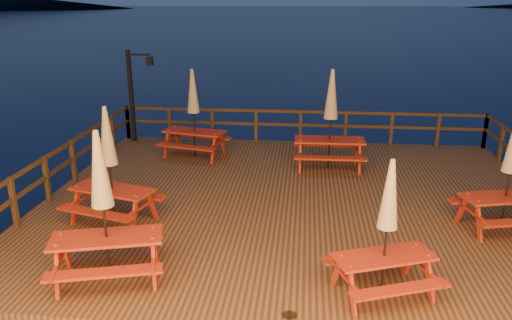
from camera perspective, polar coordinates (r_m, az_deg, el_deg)
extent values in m
plane|color=black|center=(12.20, 4.61, -6.19)|extent=(500.00, 500.00, 0.00)
cube|color=#422515|center=(12.11, 4.63, -5.33)|extent=(12.00, 10.00, 0.40)
cylinder|color=#332110|center=(17.55, -13.63, 0.04)|extent=(0.24, 0.24, 1.40)
cylinder|color=#332110|center=(16.59, 4.97, -0.57)|extent=(0.24, 0.24, 1.40)
cylinder|color=#332110|center=(17.46, 23.66, -1.12)|extent=(0.24, 0.24, 1.40)
cube|color=#332110|center=(16.35, 5.15, 5.53)|extent=(11.70, 0.06, 0.09)
cube|color=#332110|center=(16.46, 5.11, 4.02)|extent=(11.70, 0.06, 0.09)
cube|color=#332110|center=(17.16, -10.76, 4.17)|extent=(0.10, 0.10, 1.10)
cube|color=#332110|center=(16.47, 5.10, 3.83)|extent=(0.10, 0.10, 1.10)
cube|color=#332110|center=(17.08, 21.02, 3.20)|extent=(0.10, 0.10, 1.10)
cube|color=#332110|center=(13.12, -21.68, 1.07)|extent=(0.06, 9.70, 0.09)
cube|color=#332110|center=(13.25, -21.46, -0.76)|extent=(0.06, 9.70, 0.09)
cube|color=#332110|center=(13.27, -21.43, -0.99)|extent=(0.10, 0.10, 1.10)
cube|color=#332110|center=(16.65, -15.55, 3.38)|extent=(0.10, 0.10, 1.10)
cube|color=#332110|center=(16.55, 25.75, 2.12)|extent=(0.10, 0.10, 1.10)
cube|color=black|center=(16.95, -14.07, 7.06)|extent=(0.12, 0.12, 3.00)
cube|color=black|center=(16.64, -13.28, 11.63)|extent=(0.70, 0.06, 0.06)
cube|color=black|center=(16.55, -12.06, 10.99)|extent=(0.18, 0.18, 0.28)
sphere|color=#FFBF66|center=(16.55, -12.06, 10.99)|extent=(0.14, 0.14, 0.14)
cube|color=maroon|center=(14.06, 8.40, 2.27)|extent=(1.96, 0.79, 0.05)
cube|color=maroon|center=(14.77, 8.19, 1.76)|extent=(1.95, 0.34, 0.05)
cube|color=maroon|center=(13.54, 8.49, 0.20)|extent=(1.95, 0.34, 0.05)
cube|color=maroon|center=(14.49, 5.05, 1.21)|extent=(0.07, 0.11, 0.81)
cube|color=maroon|center=(13.81, 5.05, 0.34)|extent=(0.07, 0.11, 0.81)
cube|color=maroon|center=(14.59, 11.41, 1.04)|extent=(0.07, 0.11, 0.81)
cube|color=maroon|center=(13.92, 11.73, 0.17)|extent=(0.07, 0.11, 0.81)
cylinder|color=black|center=(13.92, 8.50, 4.41)|extent=(0.05, 0.05, 2.70)
cone|color=tan|center=(13.76, 8.65, 7.46)|extent=(0.39, 0.39, 1.35)
sphere|color=black|center=(13.66, 8.77, 10.04)|extent=(0.08, 0.08, 0.08)
cube|color=maroon|center=(15.07, -7.06, 3.25)|extent=(1.96, 1.12, 0.05)
cube|color=maroon|center=(15.69, -6.04, 2.73)|extent=(1.86, 0.70, 0.05)
cube|color=maroon|center=(14.63, -8.06, 1.50)|extent=(1.86, 0.70, 0.05)
cube|color=maroon|center=(15.80, -8.98, 2.43)|extent=(0.08, 0.11, 0.77)
cube|color=maroon|center=(15.24, -10.15, 1.77)|extent=(0.08, 0.11, 0.77)
cube|color=maroon|center=(15.16, -3.84, 1.94)|extent=(0.08, 0.11, 0.77)
cube|color=maroon|center=(14.57, -4.87, 1.23)|extent=(0.08, 0.11, 0.77)
cylinder|color=black|center=(14.95, -7.14, 5.14)|extent=(0.04, 0.04, 2.56)
cone|color=tan|center=(14.81, -7.25, 7.84)|extent=(0.37, 0.37, 1.28)
sphere|color=black|center=(14.71, -7.34, 10.11)|extent=(0.07, 0.07, 0.07)
cube|color=maroon|center=(11.01, -16.12, -3.24)|extent=(1.89, 1.15, 0.05)
cube|color=maroon|center=(11.55, -14.23, -3.63)|extent=(1.78, 0.75, 0.05)
cube|color=maroon|center=(10.70, -17.89, -5.77)|extent=(1.78, 0.75, 0.05)
cube|color=maroon|center=(11.81, -17.87, -3.85)|extent=(0.08, 0.11, 0.74)
cube|color=maroon|center=(11.37, -19.91, -4.95)|extent=(0.08, 0.11, 0.74)
cube|color=maroon|center=(10.98, -11.86, -5.04)|extent=(0.08, 0.11, 0.74)
cube|color=maroon|center=(10.49, -13.80, -6.31)|extent=(0.08, 0.11, 0.74)
cylinder|color=black|center=(10.84, -16.35, -0.83)|extent=(0.04, 0.04, 2.46)
cone|color=tan|center=(10.65, -16.68, 2.68)|extent=(0.35, 0.35, 1.23)
sphere|color=black|center=(10.51, -16.96, 5.67)|extent=(0.07, 0.07, 0.07)
cube|color=maroon|center=(8.85, -16.71, -8.51)|extent=(1.97, 1.17, 0.05)
cube|color=maroon|center=(9.53, -16.11, -8.52)|extent=(1.86, 0.75, 0.05)
cube|color=maroon|center=(8.45, -17.02, -12.24)|extent=(1.86, 0.75, 0.05)
cube|color=maroon|center=(9.45, -20.94, -9.80)|extent=(0.09, 0.11, 0.77)
cube|color=maroon|center=(8.87, -21.76, -11.82)|extent=(0.09, 0.11, 0.77)
cube|color=maroon|center=(9.24, -11.47, -9.53)|extent=(0.09, 0.11, 0.77)
cube|color=maroon|center=(8.65, -11.60, -11.61)|extent=(0.09, 0.11, 0.77)
cylinder|color=black|center=(8.64, -17.02, -5.47)|extent=(0.05, 0.05, 2.56)
cone|color=tan|center=(8.38, -17.47, -0.97)|extent=(0.37, 0.37, 1.28)
sphere|color=black|center=(8.21, -17.86, 2.94)|extent=(0.07, 0.07, 0.07)
cube|color=maroon|center=(8.38, 14.44, -10.63)|extent=(1.73, 1.15, 0.04)
cube|color=maroon|center=(8.91, 12.63, -10.58)|extent=(1.60, 0.80, 0.04)
cube|color=maroon|center=(8.11, 16.15, -14.01)|extent=(1.60, 0.80, 0.04)
cube|color=maroon|center=(8.49, 9.20, -12.43)|extent=(0.08, 0.10, 0.67)
cube|color=maroon|center=(8.04, 10.93, -14.47)|extent=(0.08, 0.10, 0.67)
cube|color=maroon|center=(9.07, 17.16, -10.93)|extent=(0.08, 0.10, 0.67)
cube|color=maroon|center=(8.65, 19.23, -12.69)|extent=(0.08, 0.10, 0.67)
cylinder|color=black|center=(8.17, 14.69, -7.87)|extent=(0.04, 0.04, 2.24)
cone|color=tan|center=(7.92, 15.05, -3.78)|extent=(0.32, 0.32, 1.12)
sphere|color=black|center=(7.75, 15.36, -0.20)|extent=(0.06, 0.06, 0.06)
cube|color=maroon|center=(11.43, 26.63, -3.80)|extent=(1.85, 1.06, 0.05)
cube|color=maroon|center=(11.97, 24.93, -4.09)|extent=(1.75, 0.67, 0.05)
cube|color=maroon|center=(11.42, 22.49, -5.19)|extent=(0.08, 0.11, 0.72)
cube|color=maroon|center=(10.93, 24.12, -6.47)|extent=(0.08, 0.11, 0.72)
cylinder|color=black|center=(11.27, 26.98, -1.53)|extent=(0.04, 0.04, 2.41)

